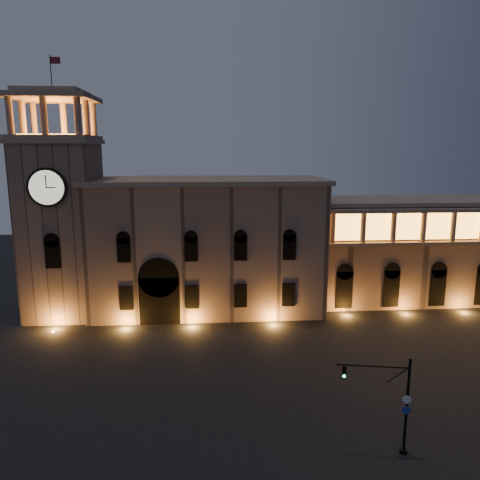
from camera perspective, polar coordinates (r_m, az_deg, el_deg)
The scene contains 5 objects.
ground at distance 44.97m, azimuth -1.09°, elevation -17.42°, with size 160.00×160.00×0.00m, color black.
government_building at distance 62.67m, azimuth -4.04°, elevation -0.58°, with size 30.80×12.80×17.60m.
clock_tower at distance 63.83m, azimuth -20.88°, elevation 2.32°, with size 9.80×9.80×32.40m.
colonnade_wing at distance 73.26m, azimuth 23.69°, elevation -0.94°, with size 40.60×11.50×14.50m.
traffic_light at distance 36.56m, azimuth 18.24°, elevation -18.38°, with size 5.26×1.27×7.31m.
Camera 1 is at (-1.95, -39.42, 21.55)m, focal length 35.00 mm.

